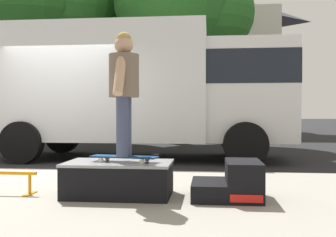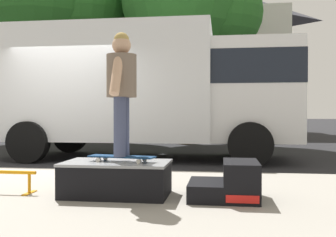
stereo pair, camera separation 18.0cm
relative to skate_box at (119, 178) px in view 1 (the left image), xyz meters
The scene contains 8 objects.
ground_plane 3.27m from the skate_box, 129.79° to the left, with size 140.00×140.00×0.00m, color black.
skate_box is the anchor object (origin of this frame).
kicker_ramp 1.29m from the skate_box, ahead, with size 0.77×0.70×0.42m.
skateboard 0.25m from the skate_box, 13.87° to the right, with size 0.80×0.34×0.07m.
skater_kid 1.09m from the skate_box, 13.87° to the right, with size 0.34×0.73×1.42m.
box_truck 4.93m from the skate_box, 96.79° to the left, with size 6.91×2.63×3.05m.
street_tree_main 10.34m from the skate_box, 88.85° to the left, with size 4.91×4.46×7.35m.
house_behind 17.73m from the skate_box, 90.68° to the left, with size 9.54×8.23×8.40m.
Camera 1 is at (3.10, -6.89, 1.07)m, focal length 41.77 mm.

